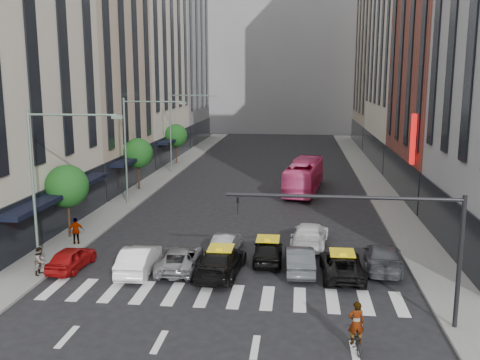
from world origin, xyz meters
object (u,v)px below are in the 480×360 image
(car_red, at_px, (71,258))
(taxi_center, at_px, (268,251))
(taxi_left, at_px, (221,262))
(pedestrian_far, at_px, (76,231))
(streetlamp_near, at_px, (48,168))
(pedestrian_near, at_px, (40,261))
(bus, at_px, (304,176))
(car_white_front, at_px, (139,259))
(motorcycle, at_px, (355,340))
(streetlamp_far, at_px, (179,122))
(streetlamp_mid, at_px, (136,137))

(car_red, xyz_separation_m, taxi_center, (11.10, 2.42, 0.05))
(taxi_left, bearing_deg, pedestrian_far, -17.21)
(streetlamp_near, height_order, pedestrian_near, streetlamp_near)
(bus, distance_m, pedestrian_far, 23.76)
(taxi_left, bearing_deg, car_white_front, 6.63)
(streetlamp_near, height_order, car_white_front, streetlamp_near)
(car_red, bearing_deg, bus, -116.49)
(bus, relative_size, pedestrian_near, 7.06)
(taxi_center, distance_m, pedestrian_near, 12.86)
(car_red, relative_size, pedestrian_far, 2.25)
(motorcycle, height_order, pedestrian_near, pedestrian_near)
(streetlamp_far, xyz_separation_m, car_red, (0.84, -31.65, -5.24))
(bus, height_order, pedestrian_far, bus)
(car_red, xyz_separation_m, car_white_front, (4.00, -0.09, 0.10))
(car_red, xyz_separation_m, taxi_left, (8.63, 0.05, 0.11))
(car_red, bearing_deg, motorcycle, 157.40)
(car_white_front, distance_m, pedestrian_near, 5.35)
(streetlamp_mid, bearing_deg, taxi_center, -47.92)
(car_white_front, relative_size, pedestrian_far, 2.68)
(motorcycle, relative_size, pedestrian_near, 1.08)
(streetlamp_far, bearing_deg, pedestrian_near, -90.62)
(streetlamp_near, xyz_separation_m, pedestrian_far, (-0.64, 4.50, -4.88))
(taxi_left, relative_size, taxi_center, 1.27)
(streetlamp_far, relative_size, car_white_front, 1.93)
(car_red, relative_size, bus, 0.36)
(streetlamp_near, bearing_deg, car_white_front, 3.00)
(bus, xyz_separation_m, motorcycle, (1.89, -30.32, -1.08))
(car_white_front, relative_size, taxi_left, 0.88)
(pedestrian_far, bearing_deg, car_red, 88.36)
(pedestrian_near, bearing_deg, bus, -27.95)
(streetlamp_near, bearing_deg, taxi_center, 13.07)
(motorcycle, relative_size, pedestrian_far, 0.96)
(streetlamp_near, relative_size, bus, 0.83)
(streetlamp_near, distance_m, motorcycle, 18.46)
(taxi_center, distance_m, motorcycle, 10.84)
(motorcycle, bearing_deg, pedestrian_far, -42.28)
(streetlamp_near, bearing_deg, pedestrian_near, -110.07)
(car_red, height_order, motorcycle, car_red)
(streetlamp_far, relative_size, car_red, 2.30)
(bus, height_order, motorcycle, bus)
(streetlamp_far, distance_m, bus, 17.32)
(motorcycle, bearing_deg, car_red, -33.68)
(taxi_center, relative_size, bus, 0.39)
(pedestrian_near, bearing_deg, taxi_left, -78.86)
(car_white_front, relative_size, taxi_center, 1.11)
(streetlamp_far, bearing_deg, car_white_front, -81.32)
(car_white_front, distance_m, pedestrian_far, 6.94)
(streetlamp_mid, distance_m, car_white_front, 17.26)
(streetlamp_near, relative_size, pedestrian_near, 5.83)
(car_white_front, height_order, bus, bus)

